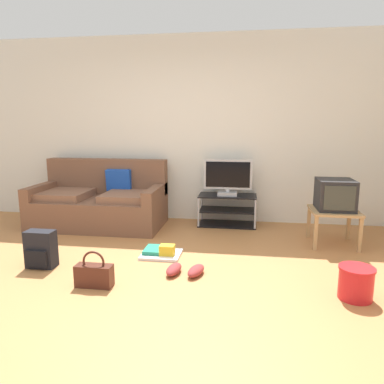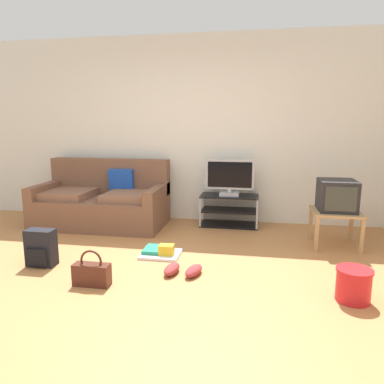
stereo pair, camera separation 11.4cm
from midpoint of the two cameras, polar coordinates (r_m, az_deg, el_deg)
name	(u,v)px [view 1 (the left image)]	position (r m, az deg, el deg)	size (l,w,h in m)	color
ground_plane	(146,287)	(3.44, -8.22, -14.54)	(9.00, 9.80, 0.02)	#B27542
wall_back	(188,130)	(5.50, -1.18, 9.66)	(9.00, 0.10, 2.70)	silver
couch	(100,203)	(5.41, -14.70, -1.60)	(1.81, 0.95, 0.93)	brown
tv_stand	(227,210)	(5.27, 4.90, -2.82)	(0.82, 0.42, 0.44)	black
flat_tv	(228,178)	(5.16, 4.97, 2.22)	(0.68, 0.22, 0.51)	#B2B2B7
side_table	(334,215)	(4.68, 20.61, -3.35)	(0.55, 0.55, 0.43)	tan
crt_tv	(335,195)	(4.64, 20.77, -0.38)	(0.42, 0.45, 0.36)	#232326
backpack	(41,249)	(4.08, -23.27, -8.24)	(0.29, 0.23, 0.38)	black
handbag	(94,275)	(3.49, -15.95, -12.28)	(0.33, 0.13, 0.33)	#4C2319
cleaning_bucket	(356,282)	(3.40, 23.31, -12.75)	(0.29, 0.29, 0.28)	red
sneakers_pair	(185,270)	(3.63, -2.04, -12.07)	(0.40, 0.31, 0.09)	#993333
floor_tray	(161,252)	(4.13, -5.67, -9.32)	(0.43, 0.37, 0.14)	silver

